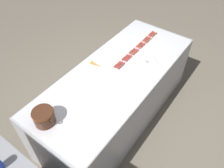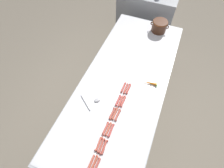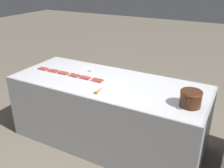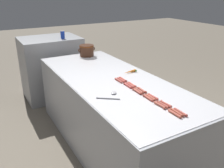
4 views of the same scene
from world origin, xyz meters
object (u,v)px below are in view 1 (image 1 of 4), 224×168
object	(u,v)px
hot_dog_12	(151,33)
hot_dog_14	(139,44)
bean_pot	(44,116)
carrot	(96,65)
hot_dog_2	(142,46)
hot_dog_7	(147,40)
hot_dog_13	(145,39)
hot_dog_17	(117,64)
hot_dog_0	(154,35)
hot_dog_6	(152,34)
hot_dog_1	(148,40)
hot_dog_5	(121,66)
hot_dog_11	(119,65)
hot_dog_16	(125,57)
serving_spoon	(150,62)
hot_dog_4	(129,58)
hot_dog_10	(127,58)
hot_dog_8	(140,45)
hot_dog_9	(134,52)
hot_dog_3	(136,52)
hot_dog_15	(132,51)

from	to	relation	value
hot_dog_12	hot_dog_14	size ratio (longest dim) A/B	1.00
bean_pot	carrot	world-z (taller)	bean_pot
hot_dog_2	hot_dog_7	bearing A→B (deg)	-80.99
hot_dog_13	hot_dog_17	distance (m)	0.70
hot_dog_0	hot_dog_6	distance (m)	0.03
hot_dog_1	hot_dog_17	xyz separation A→B (m)	(0.06, 0.69, 0.00)
hot_dog_5	hot_dog_6	size ratio (longest dim) A/B	1.00
hot_dog_13	carrot	distance (m)	0.89
hot_dog_13	bean_pot	world-z (taller)	bean_pot
hot_dog_6	hot_dog_11	world-z (taller)	same
hot_dog_11	carrot	bearing A→B (deg)	36.47
hot_dog_13	hot_dog_12	bearing A→B (deg)	-88.84
bean_pot	hot_dog_1	bearing A→B (deg)	-94.25
hot_dog_12	hot_dog_16	size ratio (longest dim) A/B	1.00
hot_dog_17	hot_dog_5	bearing A→B (deg)	-175.30
hot_dog_1	serving_spoon	world-z (taller)	hot_dog_1
hot_dog_4	hot_dog_6	world-z (taller)	same
hot_dog_10	hot_dog_8	bearing A→B (deg)	-90.48
hot_dog_9	hot_dog_16	world-z (taller)	same
hot_dog_5	hot_dog_16	size ratio (longest dim) A/B	1.00
hot_dog_3	hot_dog_5	bearing A→B (deg)	90.39
hot_dog_0	hot_dog_4	size ratio (longest dim) A/B	1.00
hot_dog_4	hot_dog_12	distance (m)	0.69
hot_dog_16	hot_dog_17	distance (m)	0.18
hot_dog_14	serving_spoon	distance (m)	0.38
hot_dog_4	bean_pot	size ratio (longest dim) A/B	0.56
hot_dog_1	hot_dog_9	distance (m)	0.35
hot_dog_10	hot_dog_17	size ratio (longest dim) A/B	1.00
hot_dog_14	hot_dog_7	bearing A→B (deg)	-100.00
hot_dog_2	hot_dog_8	world-z (taller)	same
hot_dog_8	bean_pot	world-z (taller)	bean_pot
bean_pot	carrot	size ratio (longest dim) A/B	1.48
hot_dog_9	bean_pot	distance (m)	1.49
hot_dog_5	hot_dog_6	world-z (taller)	same
hot_dog_16	serving_spoon	xyz separation A→B (m)	(-0.30, -0.11, -0.00)
hot_dog_3	serving_spoon	distance (m)	0.26
hot_dog_15	hot_dog_12	bearing A→B (deg)	-89.92
hot_dog_5	bean_pot	size ratio (longest dim) A/B	0.56
hot_dog_1	hot_dog_5	bearing A→B (deg)	90.07
hot_dog_3	hot_dog_17	world-z (taller)	same
hot_dog_2	hot_dog_17	bearing A→B (deg)	83.71
hot_dog_0	hot_dog_3	world-z (taller)	same
hot_dog_11	hot_dog_14	distance (m)	0.52
hot_dog_2	hot_dog_3	world-z (taller)	same
hot_dog_4	hot_dog_16	bearing A→B (deg)	8.85
hot_dog_7	hot_dog_12	world-z (taller)	same
hot_dog_2	bean_pot	size ratio (longest dim) A/B	0.56
bean_pot	serving_spoon	distance (m)	1.48
hot_dog_2	hot_dog_4	distance (m)	0.34
hot_dog_0	hot_dog_13	bearing A→B (deg)	71.78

